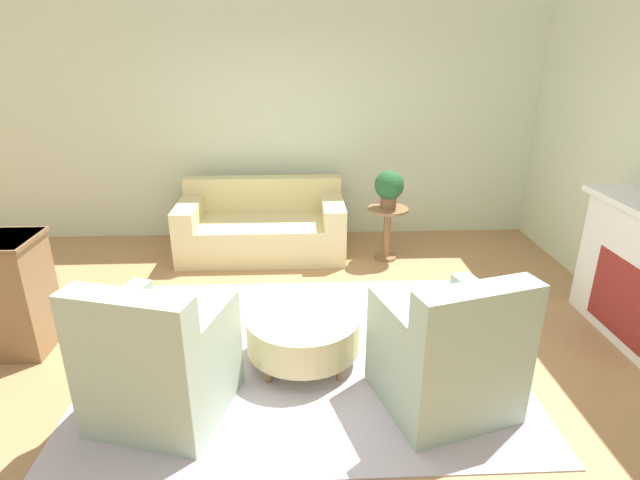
{
  "coord_description": "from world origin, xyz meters",
  "views": [
    {
      "loc": [
        -0.03,
        -3.35,
        2.28
      ],
      "look_at": [
        0.15,
        0.55,
        0.75
      ],
      "focal_mm": 28.0,
      "sensor_mm": 36.0,
      "label": 1
    }
  ],
  "objects_px": {
    "armchair_left": "(158,365)",
    "couch": "(263,227)",
    "armchair_right": "(449,357)",
    "side_table": "(387,225)",
    "ottoman_table": "(303,331)",
    "potted_plant_on_side_table": "(389,187)"
  },
  "relations": [
    {
      "from": "armchair_left",
      "to": "couch",
      "type": "bearing_deg",
      "value": 80.05
    },
    {
      "from": "armchair_left",
      "to": "armchair_right",
      "type": "xyz_separation_m",
      "value": [
        1.87,
        -0.0,
        0.0
      ]
    },
    {
      "from": "couch",
      "to": "side_table",
      "type": "height_order",
      "value": "couch"
    },
    {
      "from": "ottoman_table",
      "to": "potted_plant_on_side_table",
      "type": "height_order",
      "value": "potted_plant_on_side_table"
    },
    {
      "from": "armchair_left",
      "to": "ottoman_table",
      "type": "relative_size",
      "value": 1.15
    },
    {
      "from": "couch",
      "to": "armchair_left",
      "type": "height_order",
      "value": "armchair_left"
    },
    {
      "from": "ottoman_table",
      "to": "potted_plant_on_side_table",
      "type": "bearing_deg",
      "value": 63.55
    },
    {
      "from": "armchair_left",
      "to": "side_table",
      "type": "relative_size",
      "value": 1.63
    },
    {
      "from": "armchair_left",
      "to": "potted_plant_on_side_table",
      "type": "relative_size",
      "value": 2.36
    },
    {
      "from": "armchair_right",
      "to": "side_table",
      "type": "relative_size",
      "value": 1.63
    },
    {
      "from": "side_table",
      "to": "potted_plant_on_side_table",
      "type": "xyz_separation_m",
      "value": [
        0.0,
        -0.0,
        0.44
      ]
    },
    {
      "from": "armchair_left",
      "to": "potted_plant_on_side_table",
      "type": "xyz_separation_m",
      "value": [
        1.9,
        2.51,
        0.46
      ]
    },
    {
      "from": "couch",
      "to": "armchair_right",
      "type": "xyz_separation_m",
      "value": [
        1.38,
        -2.78,
        0.09
      ]
    },
    {
      "from": "armchair_left",
      "to": "side_table",
      "type": "xyz_separation_m",
      "value": [
        1.9,
        2.51,
        0.02
      ]
    },
    {
      "from": "couch",
      "to": "potted_plant_on_side_table",
      "type": "height_order",
      "value": "potted_plant_on_side_table"
    },
    {
      "from": "couch",
      "to": "armchair_left",
      "type": "xyz_separation_m",
      "value": [
        -0.49,
        -2.78,
        0.09
      ]
    },
    {
      "from": "side_table",
      "to": "potted_plant_on_side_table",
      "type": "distance_m",
      "value": 0.44
    },
    {
      "from": "side_table",
      "to": "potted_plant_on_side_table",
      "type": "relative_size",
      "value": 1.45
    },
    {
      "from": "armchair_left",
      "to": "ottoman_table",
      "type": "bearing_deg",
      "value": 31.06
    },
    {
      "from": "couch",
      "to": "potted_plant_on_side_table",
      "type": "relative_size",
      "value": 4.46
    },
    {
      "from": "armchair_left",
      "to": "potted_plant_on_side_table",
      "type": "bearing_deg",
      "value": 52.88
    },
    {
      "from": "ottoman_table",
      "to": "potted_plant_on_side_table",
      "type": "distance_m",
      "value": 2.25
    }
  ]
}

